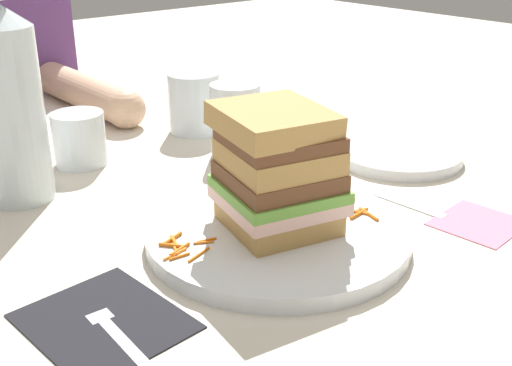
{
  "coord_description": "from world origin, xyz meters",
  "views": [
    {
      "loc": [
        -0.41,
        -0.45,
        0.32
      ],
      "look_at": [
        -0.0,
        0.02,
        0.06
      ],
      "focal_mm": 44.85,
      "sensor_mm": 36.0,
      "label": 1
    }
  ],
  "objects_px": {
    "empty_tumbler_0": "(79,139)",
    "napkin_pink": "(478,223)",
    "knife": "(376,192)",
    "water_bottle": "(8,100)",
    "fork": "(116,330)",
    "side_plate": "(398,153)",
    "napkin_dark": "(104,321)",
    "juice_glass": "(236,125)",
    "empty_tumbler_1": "(194,103)",
    "main_plate": "(275,234)",
    "sandwich": "(275,171)"
  },
  "relations": [
    {
      "from": "side_plate",
      "to": "sandwich",
      "type": "bearing_deg",
      "value": -167.19
    },
    {
      "from": "sandwich",
      "to": "fork",
      "type": "bearing_deg",
      "value": -170.56
    },
    {
      "from": "napkin_dark",
      "to": "empty_tumbler_1",
      "type": "bearing_deg",
      "value": 45.45
    },
    {
      "from": "empty_tumbler_0",
      "to": "napkin_pink",
      "type": "height_order",
      "value": "empty_tumbler_0"
    },
    {
      "from": "fork",
      "to": "empty_tumbler_1",
      "type": "height_order",
      "value": "empty_tumbler_1"
    },
    {
      "from": "empty_tumbler_0",
      "to": "side_plate",
      "type": "bearing_deg",
      "value": -38.24
    },
    {
      "from": "water_bottle",
      "to": "empty_tumbler_0",
      "type": "relative_size",
      "value": 3.82
    },
    {
      "from": "water_bottle",
      "to": "empty_tumbler_0",
      "type": "distance_m",
      "value": 0.15
    },
    {
      "from": "knife",
      "to": "side_plate",
      "type": "relative_size",
      "value": 1.13
    },
    {
      "from": "knife",
      "to": "empty_tumbler_1",
      "type": "height_order",
      "value": "empty_tumbler_1"
    },
    {
      "from": "napkin_dark",
      "to": "empty_tumbler_0",
      "type": "distance_m",
      "value": 0.38
    },
    {
      "from": "napkin_dark",
      "to": "fork",
      "type": "bearing_deg",
      "value": -93.23
    },
    {
      "from": "napkin_dark",
      "to": "empty_tumbler_0",
      "type": "height_order",
      "value": "empty_tumbler_0"
    },
    {
      "from": "sandwich",
      "to": "empty_tumbler_1",
      "type": "height_order",
      "value": "sandwich"
    },
    {
      "from": "main_plate",
      "to": "napkin_dark",
      "type": "xyz_separation_m",
      "value": [
        -0.2,
        -0.01,
        -0.01
      ]
    },
    {
      "from": "napkin_pink",
      "to": "napkin_dark",
      "type": "bearing_deg",
      "value": 165.36
    },
    {
      "from": "sandwich",
      "to": "empty_tumbler_0",
      "type": "xyz_separation_m",
      "value": [
        -0.05,
        0.34,
        -0.04
      ]
    },
    {
      "from": "side_plate",
      "to": "napkin_pink",
      "type": "xyz_separation_m",
      "value": [
        -0.1,
        -0.18,
        -0.01
      ]
    },
    {
      "from": "sandwich",
      "to": "side_plate",
      "type": "bearing_deg",
      "value": 12.81
    },
    {
      "from": "fork",
      "to": "side_plate",
      "type": "distance_m",
      "value": 0.51
    },
    {
      "from": "water_bottle",
      "to": "main_plate",
      "type": "bearing_deg",
      "value": -61.02
    },
    {
      "from": "main_plate",
      "to": "sandwich",
      "type": "xyz_separation_m",
      "value": [
        -0.0,
        0.0,
        0.07
      ]
    },
    {
      "from": "empty_tumbler_0",
      "to": "empty_tumbler_1",
      "type": "bearing_deg",
      "value": 3.9
    },
    {
      "from": "sandwich",
      "to": "empty_tumbler_0",
      "type": "height_order",
      "value": "sandwich"
    },
    {
      "from": "main_plate",
      "to": "napkin_pink",
      "type": "relative_size",
      "value": 3.09
    },
    {
      "from": "napkin_dark",
      "to": "side_plate",
      "type": "relative_size",
      "value": 0.76
    },
    {
      "from": "main_plate",
      "to": "sandwich",
      "type": "distance_m",
      "value": 0.07
    },
    {
      "from": "fork",
      "to": "sandwich",
      "type": "bearing_deg",
      "value": 9.44
    },
    {
      "from": "sandwich",
      "to": "water_bottle",
      "type": "distance_m",
      "value": 0.32
    },
    {
      "from": "napkin_dark",
      "to": "juice_glass",
      "type": "height_order",
      "value": "juice_glass"
    },
    {
      "from": "knife",
      "to": "juice_glass",
      "type": "height_order",
      "value": "juice_glass"
    },
    {
      "from": "water_bottle",
      "to": "empty_tumbler_0",
      "type": "xyz_separation_m",
      "value": [
        0.11,
        0.06,
        -0.08
      ]
    },
    {
      "from": "juice_glass",
      "to": "side_plate",
      "type": "distance_m",
      "value": 0.23
    },
    {
      "from": "napkin_dark",
      "to": "side_plate",
      "type": "bearing_deg",
      "value": 8.99
    },
    {
      "from": "napkin_dark",
      "to": "side_plate",
      "type": "xyz_separation_m",
      "value": [
        0.5,
        0.08,
        0.01
      ]
    },
    {
      "from": "juice_glass",
      "to": "napkin_pink",
      "type": "distance_m",
      "value": 0.35
    },
    {
      "from": "sandwich",
      "to": "napkin_dark",
      "type": "height_order",
      "value": "sandwich"
    },
    {
      "from": "empty_tumbler_0",
      "to": "napkin_pink",
      "type": "xyz_separation_m",
      "value": [
        0.25,
        -0.45,
        -0.03
      ]
    },
    {
      "from": "knife",
      "to": "water_bottle",
      "type": "xyz_separation_m",
      "value": [
        -0.33,
        0.27,
        0.12
      ]
    },
    {
      "from": "knife",
      "to": "juice_glass",
      "type": "xyz_separation_m",
      "value": [
        -0.04,
        0.22,
        0.04
      ]
    },
    {
      "from": "empty_tumbler_1",
      "to": "napkin_pink",
      "type": "height_order",
      "value": "empty_tumbler_1"
    },
    {
      "from": "main_plate",
      "to": "empty_tumbler_1",
      "type": "height_order",
      "value": "empty_tumbler_1"
    },
    {
      "from": "sandwich",
      "to": "fork",
      "type": "height_order",
      "value": "sandwich"
    },
    {
      "from": "side_plate",
      "to": "napkin_pink",
      "type": "distance_m",
      "value": 0.21
    },
    {
      "from": "empty_tumbler_1",
      "to": "side_plate",
      "type": "xyz_separation_m",
      "value": [
        0.14,
        -0.28,
        -0.04
      ]
    },
    {
      "from": "sandwich",
      "to": "fork",
      "type": "distance_m",
      "value": 0.22
    },
    {
      "from": "napkin_dark",
      "to": "empty_tumbler_0",
      "type": "xyz_separation_m",
      "value": [
        0.16,
        0.35,
        0.03
      ]
    },
    {
      "from": "fork",
      "to": "napkin_dark",
      "type": "bearing_deg",
      "value": 86.77
    },
    {
      "from": "water_bottle",
      "to": "napkin_pink",
      "type": "height_order",
      "value": "water_bottle"
    },
    {
      "from": "fork",
      "to": "main_plate",
      "type": "bearing_deg",
      "value": 9.31
    }
  ]
}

